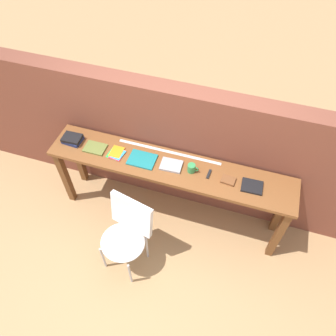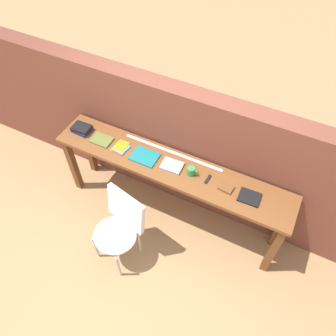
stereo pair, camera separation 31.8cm
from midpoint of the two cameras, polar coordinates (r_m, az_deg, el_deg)
ground_plane at (r=3.81m, az=0.71°, el=-11.36°), size 40.00×40.00×0.00m
brick_wall_back at (r=3.51m, az=5.47°, el=3.03°), size 6.00×0.20×1.56m
sideboard at (r=3.33m, az=3.11°, el=-1.30°), size 2.50×0.44×0.88m
chair_white_moulded at (r=3.26m, az=-5.75°, el=-10.26°), size 0.53×0.54×0.89m
book_stack_leftmost at (r=3.61m, az=-12.37°, el=6.57°), size 0.20×0.17×0.07m
magazine_cycling at (r=3.48m, az=-8.94°, el=4.72°), size 0.22×0.16×0.02m
pamphlet_pile_colourful at (r=3.38m, az=-5.52°, el=3.44°), size 0.18×0.19×0.01m
book_open_centre at (r=3.29m, az=-1.36°, el=1.85°), size 0.27×0.21×0.02m
book_grey_hardcover at (r=3.21m, az=3.51°, el=0.24°), size 0.22×0.17×0.02m
mug at (r=3.14m, az=6.95°, el=-0.72°), size 0.11×0.08×0.09m
multitool_folded at (r=3.15m, az=9.82°, el=-2.10°), size 0.03×0.11×0.02m
leather_journal_brown at (r=3.12m, az=12.98°, el=-3.56°), size 0.14×0.11×0.02m
book_repair_rightmost at (r=3.12m, az=16.86°, el=-5.08°), size 0.20×0.17×0.02m
ruler_metal_back_edge at (r=3.34m, az=3.52°, el=2.61°), size 1.09×0.03×0.00m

